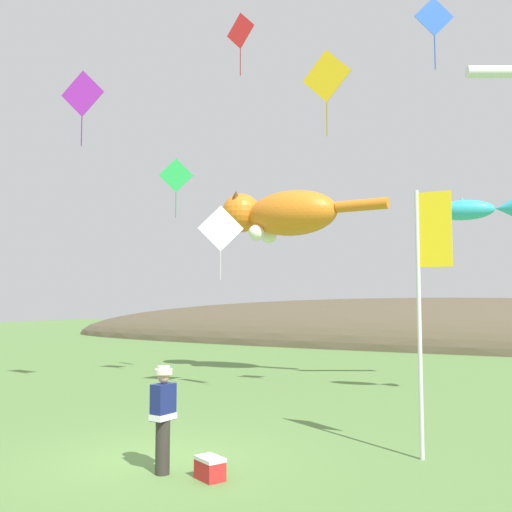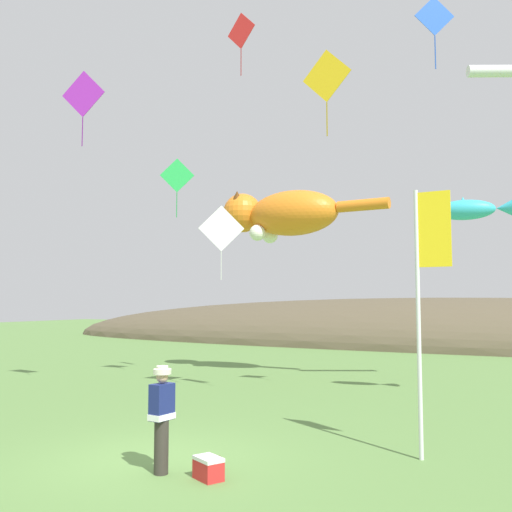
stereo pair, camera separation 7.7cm
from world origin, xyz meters
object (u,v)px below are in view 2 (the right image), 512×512
object	(u,v)px
kite_spool	(215,462)
kite_diamond_red	(241,31)
kite_diamond_white	(221,229)
kite_diamond_violet	(83,94)
festival_banner_pole	(425,281)
kite_giant_cat	(282,214)
kite_diamond_green	(177,176)
kite_fish_windsock	(474,209)
kite_diamond_blue	(434,17)
kite_diamond_gold	(327,76)
festival_attendant	(162,416)
picnic_cooler	(208,468)

from	to	relation	value
kite_spool	kite_diamond_red	bearing A→B (deg)	115.96
kite_diamond_red	kite_diamond_white	size ratio (longest dim) A/B	0.90
kite_spool	kite_diamond_violet	distance (m)	12.24
festival_banner_pole	kite_diamond_violet	world-z (taller)	kite_diamond_violet
kite_giant_cat	kite_diamond_green	xyz separation A→B (m)	(-2.54, -3.36, 1.10)
kite_giant_cat	kite_fish_windsock	size ratio (longest dim) A/B	2.99
kite_diamond_red	kite_diamond_violet	xyz separation A→B (m)	(-3.72, -3.19, -2.53)
kite_spool	kite_diamond_blue	xyz separation A→B (m)	(2.75, 6.37, 10.18)
kite_diamond_red	kite_diamond_violet	distance (m)	5.52
kite_diamond_gold	kite_diamond_blue	xyz separation A→B (m)	(2.53, 1.30, 1.60)
kite_fish_windsock	kite_diamond_violet	world-z (taller)	kite_diamond_violet
festival_attendant	kite_giant_cat	world-z (taller)	kite_giant_cat
kite_fish_windsock	kite_diamond_red	world-z (taller)	kite_diamond_red
kite_diamond_red	kite_diamond_green	xyz separation A→B (m)	(-2.97, 0.67, -4.37)
kite_spool	picnic_cooler	world-z (taller)	picnic_cooler
festival_attendant	kite_giant_cat	size ratio (longest dim) A/B	0.26
festival_attendant	kite_diamond_red	xyz separation A→B (m)	(-2.87, 7.86, 10.72)
festival_banner_pole	kite_giant_cat	xyz separation A→B (m)	(-7.10, 9.01, 2.97)
kite_spool	picnic_cooler	distance (m)	0.61
kite_spool	kite_diamond_blue	bearing A→B (deg)	66.62
festival_banner_pole	kite_diamond_blue	world-z (taller)	kite_diamond_blue
kite_diamond_red	kite_diamond_white	distance (m)	6.56
festival_attendant	kite_diamond_white	size ratio (longest dim) A/B	0.75
festival_attendant	festival_banner_pole	world-z (taller)	festival_banner_pole
kite_giant_cat	festival_banner_pole	bearing A→B (deg)	-51.77
kite_giant_cat	festival_attendant	bearing A→B (deg)	-74.50
kite_spool	kite_giant_cat	size ratio (longest dim) A/B	0.03
kite_spool	kite_diamond_red	xyz separation A→B (m)	(-3.50, 7.19, 11.56)
kite_diamond_white	kite_diamond_green	bearing A→B (deg)	156.55
kite_diamond_gold	kite_diamond_green	distance (m)	7.39
kite_diamond_green	kite_diamond_red	bearing A→B (deg)	-12.79
kite_diamond_violet	festival_banner_pole	bearing A→B (deg)	-9.81
kite_diamond_white	kite_diamond_red	bearing A→B (deg)	41.43
kite_diamond_blue	picnic_cooler	bearing A→B (deg)	-110.04
kite_giant_cat	kite_fish_windsock	xyz separation A→B (m)	(7.26, -2.60, -0.72)
picnic_cooler	kite_diamond_red	distance (m)	14.35
kite_diamond_blue	kite_giant_cat	bearing A→B (deg)	144.02
festival_attendant	kite_diamond_red	world-z (taller)	kite_diamond_red
kite_diamond_gold	kite_diamond_violet	bearing A→B (deg)	-171.82
kite_diamond_blue	kite_diamond_green	size ratio (longest dim) A/B	0.92
festival_banner_pole	kite_diamond_green	size ratio (longest dim) A/B	2.32
kite_spool	festival_banner_pole	world-z (taller)	festival_banner_pole
kite_spool	kite_diamond_violet	world-z (taller)	kite_diamond_violet
picnic_cooler	kite_fish_windsock	size ratio (longest dim) A/B	0.26
kite_diamond_green	kite_fish_windsock	bearing A→B (deg)	4.42
kite_spool	kite_diamond_violet	bearing A→B (deg)	151.01
festival_attendant	kite_fish_windsock	xyz separation A→B (m)	(3.96, 9.29, 4.53)
kite_diamond_violet	kite_diamond_green	distance (m)	4.34
kite_diamond_green	kite_giant_cat	bearing A→B (deg)	52.84
kite_diamond_violet	kite_diamond_white	distance (m)	5.86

